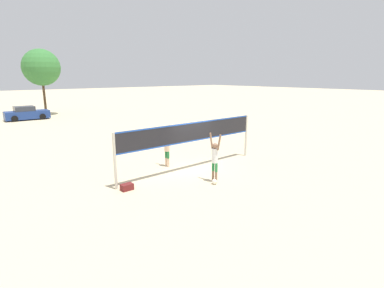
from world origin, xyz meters
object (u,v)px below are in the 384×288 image
volleyball_net (192,136)px  parked_car_mid (27,114)px  player_blocker (167,147)px  volleyball (214,182)px  player_spiker (215,157)px  gear_bag (127,187)px  tree_left_cluster (41,67)px

volleyball_net → parked_car_mid: bearing=95.1°
volleyball_net → player_blocker: size_ratio=4.16×
volleyball → parked_car_mid: 27.21m
player_spiker → parked_car_mid: 27.01m
player_spiker → volleyball: player_spiker is taller
volleyball_net → player_blocker: volleyball_net is taller
player_blocker → gear_bag: bearing=-63.3°
gear_bag → tree_left_cluster: (4.38, 28.21, 5.45)m
player_spiker → tree_left_cluster: (0.90, 29.87, 4.42)m
gear_bag → parked_car_mid: parked_car_mid is taller
player_spiker → player_blocker: size_ratio=1.09×
player_blocker → volleyball: 3.63m
player_spiker → player_blocker: 3.30m
tree_left_cluster → player_blocker: bearing=-92.4°
volleyball_net → tree_left_cluster: size_ratio=1.10×
gear_bag → parked_car_mid: bearing=86.2°
volleyball_net → player_spiker: bearing=-101.3°
player_spiker → player_blocker: (-0.24, 3.29, -0.10)m
parked_car_mid → tree_left_cluster: 6.34m
player_blocker → volleyball_net: bearing=27.5°
volleyball_net → gear_bag: size_ratio=17.04×
parked_car_mid → player_spiker: bearing=-84.2°
player_spiker → tree_left_cluster: size_ratio=0.29×
volleyball → parked_car_mid: (-1.60, 27.16, 0.55)m
player_blocker → tree_left_cluster: 26.98m
player_spiker → volleyball: (-0.21, -0.21, -1.05)m
volleyball_net → volleyball: (-0.62, -2.25, -1.63)m
player_blocker → parked_car_mid: size_ratio=0.47×
player_blocker → volleyball: size_ratio=8.63×
player_spiker → parked_car_mid: player_spiker is taller
player_blocker → parked_car_mid: 23.71m
volleyball_net → parked_car_mid: volleyball_net is taller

